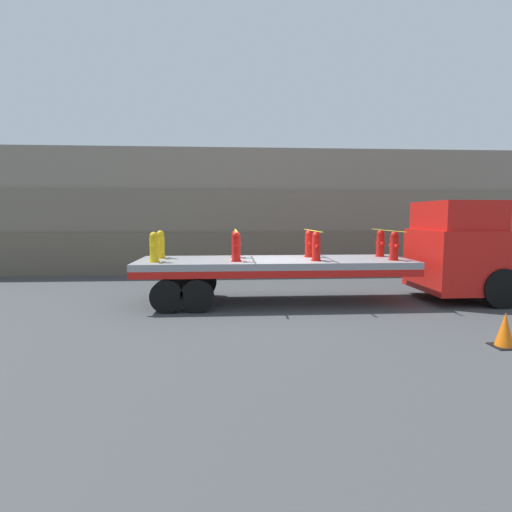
{
  "coord_description": "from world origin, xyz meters",
  "views": [
    {
      "loc": [
        -1.36,
        -11.94,
        2.63
      ],
      "look_at": [
        -0.56,
        0.0,
        1.43
      ],
      "focal_mm": 28.0,
      "sensor_mm": 36.0,
      "label": 1
    }
  ],
  "objects_px": {
    "flatbed_trailer": "(257,268)",
    "fire_hydrant_red_far_1": "(236,244)",
    "truck_cab": "(464,251)",
    "traffic_cone": "(505,330)",
    "fire_hydrant_yellow_far_0": "(161,245)",
    "fire_hydrant_red_far_3": "(380,244)",
    "fire_hydrant_red_far_2": "(309,244)",
    "fire_hydrant_yellow_near_0": "(154,247)",
    "fire_hydrant_red_near_1": "(236,247)",
    "fire_hydrant_red_near_3": "(394,246)",
    "fire_hydrant_red_near_2": "(316,247)"
  },
  "relations": [
    {
      "from": "flatbed_trailer",
      "to": "fire_hydrant_red_far_1",
      "type": "height_order",
      "value": "fire_hydrant_red_far_1"
    },
    {
      "from": "truck_cab",
      "to": "traffic_cone",
      "type": "xyz_separation_m",
      "value": [
        -1.82,
        -4.48,
        -1.2
      ]
    },
    {
      "from": "fire_hydrant_yellow_far_0",
      "to": "fire_hydrant_red_far_3",
      "type": "relative_size",
      "value": 1.0
    },
    {
      "from": "fire_hydrant_red_far_2",
      "to": "traffic_cone",
      "type": "xyz_separation_m",
      "value": [
        2.99,
        -5.01,
        -1.4
      ]
    },
    {
      "from": "truck_cab",
      "to": "fire_hydrant_red_far_3",
      "type": "relative_size",
      "value": 3.6
    },
    {
      "from": "flatbed_trailer",
      "to": "traffic_cone",
      "type": "bearing_deg",
      "value": -43.8
    },
    {
      "from": "fire_hydrant_yellow_far_0",
      "to": "fire_hydrant_yellow_near_0",
      "type": "bearing_deg",
      "value": -90.0
    },
    {
      "from": "fire_hydrant_yellow_far_0",
      "to": "fire_hydrant_red_near_1",
      "type": "distance_m",
      "value": 2.56
    },
    {
      "from": "fire_hydrant_yellow_far_0",
      "to": "fire_hydrant_red_far_3",
      "type": "bearing_deg",
      "value": 0.0
    },
    {
      "from": "fire_hydrant_red_near_3",
      "to": "fire_hydrant_red_far_3",
      "type": "relative_size",
      "value": 1.0
    },
    {
      "from": "flatbed_trailer",
      "to": "fire_hydrant_red_near_1",
      "type": "distance_m",
      "value": 1.08
    },
    {
      "from": "flatbed_trailer",
      "to": "fire_hydrant_red_near_1",
      "type": "xyz_separation_m",
      "value": [
        -0.65,
        -0.54,
        0.67
      ]
    },
    {
      "from": "fire_hydrant_red_far_1",
      "to": "fire_hydrant_red_near_2",
      "type": "xyz_separation_m",
      "value": [
        2.32,
        -1.08,
        0.0
      ]
    },
    {
      "from": "fire_hydrant_red_far_3",
      "to": "flatbed_trailer",
      "type": "bearing_deg",
      "value": -172.34
    },
    {
      "from": "fire_hydrant_red_far_3",
      "to": "traffic_cone",
      "type": "height_order",
      "value": "fire_hydrant_red_far_3"
    },
    {
      "from": "fire_hydrant_red_near_1",
      "to": "traffic_cone",
      "type": "xyz_separation_m",
      "value": [
        5.31,
        -3.94,
        -1.4
      ]
    },
    {
      "from": "flatbed_trailer",
      "to": "fire_hydrant_red_far_2",
      "type": "bearing_deg",
      "value": 17.79
    },
    {
      "from": "truck_cab",
      "to": "flatbed_trailer",
      "type": "distance_m",
      "value": 6.51
    },
    {
      "from": "flatbed_trailer",
      "to": "fire_hydrant_red_far_2",
      "type": "distance_m",
      "value": 1.88
    },
    {
      "from": "fire_hydrant_yellow_near_0",
      "to": "fire_hydrant_red_far_3",
      "type": "bearing_deg",
      "value": 8.78
    },
    {
      "from": "fire_hydrant_yellow_far_0",
      "to": "fire_hydrant_red_near_3",
      "type": "bearing_deg",
      "value": -8.78
    },
    {
      "from": "fire_hydrant_red_far_3",
      "to": "fire_hydrant_red_near_1",
      "type": "bearing_deg",
      "value": -166.96
    },
    {
      "from": "traffic_cone",
      "to": "fire_hydrant_red_near_2",
      "type": "bearing_deg",
      "value": 127.22
    },
    {
      "from": "fire_hydrant_red_far_1",
      "to": "fire_hydrant_red_far_2",
      "type": "distance_m",
      "value": 2.32
    },
    {
      "from": "truck_cab",
      "to": "fire_hydrant_red_near_2",
      "type": "bearing_deg",
      "value": -173.63
    },
    {
      "from": "fire_hydrant_red_near_2",
      "to": "traffic_cone",
      "type": "relative_size",
      "value": 1.21
    },
    {
      "from": "fire_hydrant_red_near_1",
      "to": "fire_hydrant_red_near_3",
      "type": "height_order",
      "value": "same"
    },
    {
      "from": "flatbed_trailer",
      "to": "fire_hydrant_red_far_1",
      "type": "xyz_separation_m",
      "value": [
        -0.65,
        0.54,
        0.67
      ]
    },
    {
      "from": "fire_hydrant_red_near_1",
      "to": "fire_hydrant_red_far_2",
      "type": "height_order",
      "value": "same"
    },
    {
      "from": "fire_hydrant_yellow_far_0",
      "to": "fire_hydrant_red_far_1",
      "type": "bearing_deg",
      "value": 0.0
    },
    {
      "from": "traffic_cone",
      "to": "fire_hydrant_red_near_1",
      "type": "bearing_deg",
      "value": 143.45
    },
    {
      "from": "fire_hydrant_red_far_2",
      "to": "fire_hydrant_red_near_3",
      "type": "height_order",
      "value": "same"
    },
    {
      "from": "fire_hydrant_yellow_near_0",
      "to": "fire_hydrant_red_near_2",
      "type": "distance_m",
      "value": 4.64
    },
    {
      "from": "flatbed_trailer",
      "to": "fire_hydrant_red_near_3",
      "type": "distance_m",
      "value": 4.09
    },
    {
      "from": "fire_hydrant_red_far_1",
      "to": "fire_hydrant_red_near_3",
      "type": "distance_m",
      "value": 4.77
    },
    {
      "from": "flatbed_trailer",
      "to": "fire_hydrant_yellow_far_0",
      "type": "distance_m",
      "value": 3.09
    },
    {
      "from": "fire_hydrant_yellow_far_0",
      "to": "fire_hydrant_red_far_1",
      "type": "height_order",
      "value": "same"
    },
    {
      "from": "fire_hydrant_yellow_far_0",
      "to": "fire_hydrant_red_near_3",
      "type": "xyz_separation_m",
      "value": [
        6.96,
        -1.08,
        0.0
      ]
    },
    {
      "from": "fire_hydrant_yellow_near_0",
      "to": "fire_hydrant_red_near_1",
      "type": "height_order",
      "value": "same"
    },
    {
      "from": "fire_hydrant_red_far_1",
      "to": "fire_hydrant_red_near_2",
      "type": "relative_size",
      "value": 1.0
    },
    {
      "from": "fire_hydrant_yellow_far_0",
      "to": "fire_hydrant_red_far_1",
      "type": "relative_size",
      "value": 1.0
    },
    {
      "from": "truck_cab",
      "to": "fire_hydrant_red_near_2",
      "type": "height_order",
      "value": "truck_cab"
    },
    {
      "from": "fire_hydrant_red_far_3",
      "to": "traffic_cone",
      "type": "relative_size",
      "value": 1.21
    },
    {
      "from": "traffic_cone",
      "to": "fire_hydrant_yellow_far_0",
      "type": "bearing_deg",
      "value": 146.71
    },
    {
      "from": "fire_hydrant_red_near_3",
      "to": "fire_hydrant_red_far_3",
      "type": "bearing_deg",
      "value": 90.0
    },
    {
      "from": "fire_hydrant_yellow_near_0",
      "to": "fire_hydrant_red_far_2",
      "type": "relative_size",
      "value": 1.0
    },
    {
      "from": "flatbed_trailer",
      "to": "fire_hydrant_yellow_near_0",
      "type": "distance_m",
      "value": 3.09
    },
    {
      "from": "fire_hydrant_red_near_1",
      "to": "fire_hydrant_red_far_3",
      "type": "relative_size",
      "value": 1.0
    },
    {
      "from": "flatbed_trailer",
      "to": "fire_hydrant_yellow_near_0",
      "type": "bearing_deg",
      "value": -169.73
    },
    {
      "from": "flatbed_trailer",
      "to": "fire_hydrant_red_near_3",
      "type": "xyz_separation_m",
      "value": [
        4.0,
        -0.54,
        0.67
      ]
    }
  ]
}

